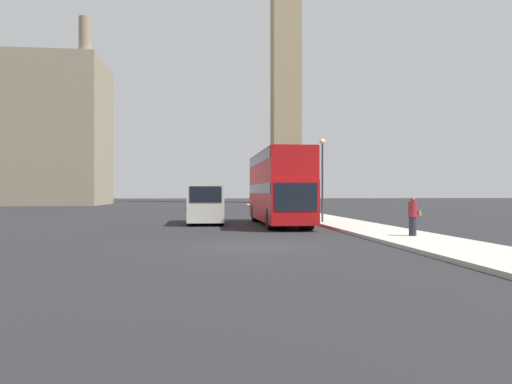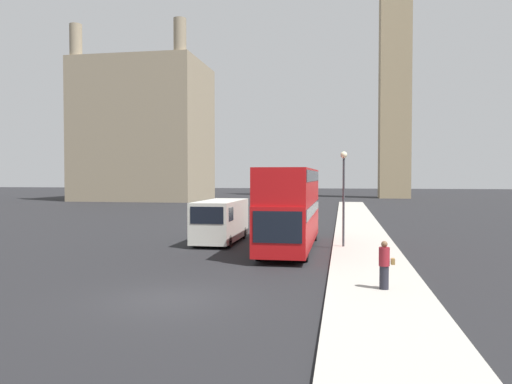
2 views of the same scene
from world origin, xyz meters
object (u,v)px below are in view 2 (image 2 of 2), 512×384
at_px(street_lamp, 344,183).
at_px(white_van, 220,220).
at_px(clock_tower, 395,10).
at_px(parked_sedan, 274,205).
at_px(pedestrian, 384,265).
at_px(red_double_decker_bus, 291,204).

bearing_deg(street_lamp, white_van, 168.92).
bearing_deg(white_van, clock_tower, 75.98).
height_order(white_van, parked_sedan, white_van).
bearing_deg(clock_tower, pedestrian, -95.79).
bearing_deg(clock_tower, white_van, -104.02).
relative_size(clock_tower, red_double_decker_bus, 6.05).
xyz_separation_m(red_double_decker_bus, parked_sedan, (-4.98, 29.49, -1.74)).
distance_m(clock_tower, parked_sedan, 53.30).
distance_m(clock_tower, pedestrian, 84.21).
bearing_deg(white_van, red_double_decker_bus, -23.83).
height_order(clock_tower, street_lamp, clock_tower).
xyz_separation_m(clock_tower, white_van, (-16.34, -65.46, -32.76)).
xyz_separation_m(clock_tower, parked_sedan, (-16.94, -37.90, -33.42)).
bearing_deg(parked_sedan, street_lamp, -74.95).
distance_m(red_double_decker_bus, street_lamp, 3.08).
height_order(white_van, pedestrian, white_van).
xyz_separation_m(pedestrian, street_lamp, (-1.34, 10.15, 2.61)).
bearing_deg(parked_sedan, red_double_decker_bus, -80.42).
xyz_separation_m(white_van, street_lamp, (7.19, -1.41, 2.22)).
height_order(pedestrian, parked_sedan, pedestrian).
bearing_deg(red_double_decker_bus, white_van, 156.17).
bearing_deg(white_van, street_lamp, -11.08).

